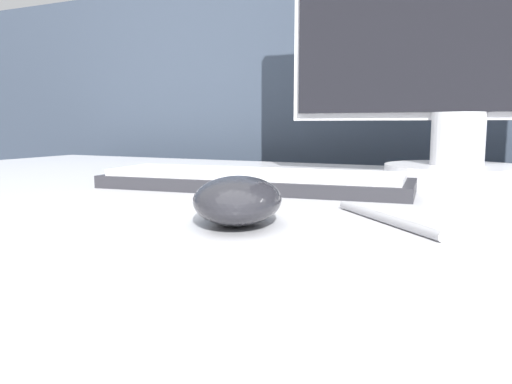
{
  "coord_description": "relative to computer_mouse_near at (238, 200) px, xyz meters",
  "views": [
    {
      "loc": [
        0.21,
        -0.59,
        0.79
      ],
      "look_at": [
        0.02,
        -0.18,
        0.73
      ],
      "focal_mm": 35.0,
      "sensor_mm": 36.0,
      "label": 1
    }
  ],
  "objects": [
    {
      "name": "partition_panel",
      "position": [
        -0.02,
        0.77,
        -0.15
      ],
      "size": [
        5.0,
        0.03,
        1.14
      ],
      "color": "#333D4C",
      "rests_on": "ground_plane"
    },
    {
      "name": "keyboard",
      "position": [
        -0.08,
        0.2,
        -0.01
      ],
      "size": [
        0.4,
        0.15,
        0.02
      ],
      "rotation": [
        0.0,
        0.0,
        0.1
      ],
      "color": "#28282D",
      "rests_on": "desk"
    },
    {
      "name": "pen",
      "position": [
        0.11,
        0.05,
        -0.02
      ],
      "size": [
        0.11,
        0.11,
        0.01
      ],
      "rotation": [
        0.0,
        0.0,
        -0.82
      ],
      "color": "#99999E",
      "rests_on": "desk"
    },
    {
      "name": "computer_mouse_near",
      "position": [
        0.0,
        0.0,
        0.0
      ],
      "size": [
        0.12,
        0.14,
        0.04
      ],
      "rotation": [
        0.0,
        0.0,
        0.4
      ],
      "color": "#232328",
      "rests_on": "desk"
    },
    {
      "name": "monitor",
      "position": [
        0.14,
        0.46,
        0.24
      ],
      "size": [
        0.53,
        0.21,
        0.51
      ],
      "color": "silver",
      "rests_on": "desk"
    }
  ]
}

